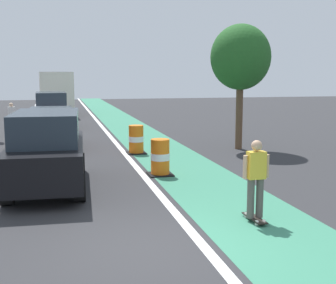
{
  "coord_description": "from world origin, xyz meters",
  "views": [
    {
      "loc": [
        -1.47,
        -7.16,
        2.97
      ],
      "look_at": [
        1.49,
        4.97,
        1.1
      ],
      "focal_mm": 47.5,
      "sensor_mm": 36.0,
      "label": 1
    }
  ],
  "objects_px": {
    "parked_suv_third": "(51,110)",
    "pedestrian_crossing": "(12,117)",
    "traffic_barrel_front": "(160,158)",
    "skateboarder_on_lane": "(256,178)",
    "parked_sedan_second": "(52,128)",
    "parked_suv_nearest": "(47,150)",
    "traffic_barrel_mid": "(136,140)",
    "street_tree_sidewalk": "(241,58)",
    "delivery_truck_down_block": "(55,90)"
  },
  "relations": [
    {
      "from": "parked_suv_third",
      "to": "pedestrian_crossing",
      "type": "bearing_deg",
      "value": -128.18
    },
    {
      "from": "traffic_barrel_front",
      "to": "pedestrian_crossing",
      "type": "bearing_deg",
      "value": 115.65
    },
    {
      "from": "skateboarder_on_lane",
      "to": "parked_sedan_second",
      "type": "bearing_deg",
      "value": 111.48
    },
    {
      "from": "parked_suv_nearest",
      "to": "traffic_barrel_mid",
      "type": "xyz_separation_m",
      "value": [
        3.17,
        4.73,
        -0.5
      ]
    },
    {
      "from": "street_tree_sidewalk",
      "to": "skateboarder_on_lane",
      "type": "bearing_deg",
      "value": -110.6
    },
    {
      "from": "skateboarder_on_lane",
      "to": "parked_suv_third",
      "type": "distance_m",
      "value": 18.59
    },
    {
      "from": "parked_suv_nearest",
      "to": "parked_suv_third",
      "type": "height_order",
      "value": "same"
    },
    {
      "from": "parked_suv_nearest",
      "to": "pedestrian_crossing",
      "type": "height_order",
      "value": "parked_suv_nearest"
    },
    {
      "from": "parked_suv_nearest",
      "to": "delivery_truck_down_block",
      "type": "relative_size",
      "value": 0.61
    },
    {
      "from": "traffic_barrel_mid",
      "to": "skateboarder_on_lane",
      "type": "bearing_deg",
      "value": -83.23
    },
    {
      "from": "traffic_barrel_front",
      "to": "traffic_barrel_mid",
      "type": "distance_m",
      "value": 3.87
    },
    {
      "from": "delivery_truck_down_block",
      "to": "pedestrian_crossing",
      "type": "distance_m",
      "value": 11.97
    },
    {
      "from": "parked_suv_nearest",
      "to": "parked_suv_third",
      "type": "relative_size",
      "value": 1.01
    },
    {
      "from": "parked_suv_third",
      "to": "traffic_barrel_front",
      "type": "relative_size",
      "value": 4.27
    },
    {
      "from": "traffic_barrel_front",
      "to": "street_tree_sidewalk",
      "type": "height_order",
      "value": "street_tree_sidewalk"
    },
    {
      "from": "parked_sedan_second",
      "to": "traffic_barrel_mid",
      "type": "xyz_separation_m",
      "value": [
        3.15,
        -2.06,
        -0.3
      ]
    },
    {
      "from": "traffic_barrel_front",
      "to": "parked_sedan_second",
      "type": "bearing_deg",
      "value": 118.58
    },
    {
      "from": "skateboarder_on_lane",
      "to": "traffic_barrel_mid",
      "type": "xyz_separation_m",
      "value": [
        -1.01,
        8.53,
        -0.38
      ]
    },
    {
      "from": "delivery_truck_down_block",
      "to": "street_tree_sidewalk",
      "type": "bearing_deg",
      "value": -68.61
    },
    {
      "from": "street_tree_sidewalk",
      "to": "parked_sedan_second",
      "type": "bearing_deg",
      "value": 165.16
    },
    {
      "from": "parked_suv_third",
      "to": "traffic_barrel_front",
      "type": "distance_m",
      "value": 13.85
    },
    {
      "from": "traffic_barrel_mid",
      "to": "parked_suv_nearest",
      "type": "bearing_deg",
      "value": -123.81
    },
    {
      "from": "traffic_barrel_front",
      "to": "pedestrian_crossing",
      "type": "xyz_separation_m",
      "value": [
        -5.27,
        10.98,
        0.33
      ]
    },
    {
      "from": "skateboarder_on_lane",
      "to": "street_tree_sidewalk",
      "type": "distance_m",
      "value": 9.62
    },
    {
      "from": "traffic_barrel_front",
      "to": "delivery_truck_down_block",
      "type": "distance_m",
      "value": 22.99
    },
    {
      "from": "parked_suv_third",
      "to": "delivery_truck_down_block",
      "type": "distance_m",
      "value": 9.34
    },
    {
      "from": "parked_suv_nearest",
      "to": "parked_suv_third",
      "type": "bearing_deg",
      "value": 90.46
    },
    {
      "from": "parked_sedan_second",
      "to": "parked_suv_third",
      "type": "height_order",
      "value": "parked_suv_third"
    },
    {
      "from": "parked_suv_nearest",
      "to": "traffic_barrel_mid",
      "type": "relative_size",
      "value": 4.3
    },
    {
      "from": "parked_suv_third",
      "to": "skateboarder_on_lane",
      "type": "bearing_deg",
      "value": -76.65
    },
    {
      "from": "traffic_barrel_mid",
      "to": "pedestrian_crossing",
      "type": "bearing_deg",
      "value": 126.16
    },
    {
      "from": "traffic_barrel_front",
      "to": "traffic_barrel_mid",
      "type": "bearing_deg",
      "value": 91.07
    },
    {
      "from": "parked_suv_nearest",
      "to": "pedestrian_crossing",
      "type": "bearing_deg",
      "value": 99.74
    },
    {
      "from": "skateboarder_on_lane",
      "to": "street_tree_sidewalk",
      "type": "relative_size",
      "value": 0.34
    },
    {
      "from": "parked_suv_third",
      "to": "street_tree_sidewalk",
      "type": "height_order",
      "value": "street_tree_sidewalk"
    },
    {
      "from": "delivery_truck_down_block",
      "to": "traffic_barrel_mid",
      "type": "bearing_deg",
      "value": -80.68
    },
    {
      "from": "parked_suv_nearest",
      "to": "skateboarder_on_lane",
      "type": "bearing_deg",
      "value": -42.29
    },
    {
      "from": "traffic_barrel_mid",
      "to": "street_tree_sidewalk",
      "type": "relative_size",
      "value": 0.22
    },
    {
      "from": "traffic_barrel_front",
      "to": "delivery_truck_down_block",
      "type": "relative_size",
      "value": 0.14
    },
    {
      "from": "pedestrian_crossing",
      "to": "traffic_barrel_mid",
      "type": "bearing_deg",
      "value": -53.84
    },
    {
      "from": "parked_sedan_second",
      "to": "parked_suv_nearest",
      "type": "bearing_deg",
      "value": -90.11
    },
    {
      "from": "street_tree_sidewalk",
      "to": "delivery_truck_down_block",
      "type": "bearing_deg",
      "value": 111.39
    },
    {
      "from": "traffic_barrel_front",
      "to": "pedestrian_crossing",
      "type": "distance_m",
      "value": 12.19
    },
    {
      "from": "traffic_barrel_mid",
      "to": "delivery_truck_down_block",
      "type": "xyz_separation_m",
      "value": [
        -3.1,
        18.86,
        1.31
      ]
    },
    {
      "from": "skateboarder_on_lane",
      "to": "delivery_truck_down_block",
      "type": "relative_size",
      "value": 0.22
    },
    {
      "from": "traffic_barrel_mid",
      "to": "pedestrian_crossing",
      "type": "relative_size",
      "value": 0.68
    },
    {
      "from": "traffic_barrel_front",
      "to": "parked_suv_third",
      "type": "bearing_deg",
      "value": 104.02
    },
    {
      "from": "parked_suv_third",
      "to": "street_tree_sidewalk",
      "type": "distance_m",
      "value": 12.38
    },
    {
      "from": "skateboarder_on_lane",
      "to": "parked_suv_nearest",
      "type": "bearing_deg",
      "value": 137.71
    },
    {
      "from": "skateboarder_on_lane",
      "to": "parked_suv_nearest",
      "type": "height_order",
      "value": "parked_suv_nearest"
    }
  ]
}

